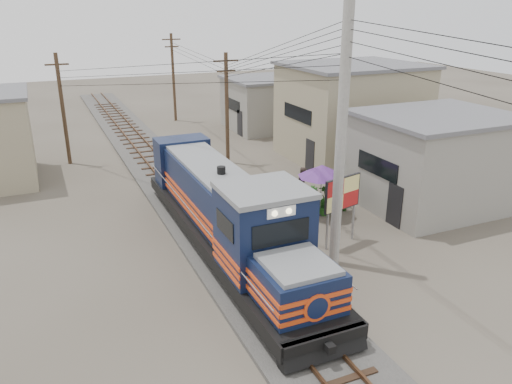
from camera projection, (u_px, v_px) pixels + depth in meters
name	position (u px, v px, depth m)	size (l,w,h in m)	color
ground	(248.00, 275.00, 19.00)	(120.00, 120.00, 0.00)	#473F35
ballast	(178.00, 190.00, 27.55)	(3.60, 70.00, 0.16)	#595651
track	(177.00, 187.00, 27.49)	(1.15, 70.00, 0.12)	#51331E
locomotive	(227.00, 214.00, 20.25)	(2.87, 15.63, 3.87)	black
utility_pole_main	(341.00, 141.00, 18.16)	(0.40, 0.40, 10.00)	#9E9B93
wooden_pole_mid	(227.00, 107.00, 31.43)	(1.60, 0.24, 7.00)	#4C3826
wooden_pole_far	(173.00, 76.00, 43.46)	(1.60, 0.24, 7.50)	#4C3826
wooden_pole_left	(63.00, 107.00, 31.27)	(1.60, 0.24, 7.00)	#4C3826
power_lines	(174.00, 52.00, 23.60)	(9.65, 19.00, 3.30)	black
shophouse_front	(434.00, 160.00, 25.10)	(7.35, 6.30, 4.70)	gray
shophouse_mid	(351.00, 111.00, 32.94)	(8.40, 7.35, 6.20)	gray
shophouse_back	(267.00, 103.00, 41.30)	(6.30, 6.30, 4.20)	gray
billboard	(342.00, 195.00, 20.71)	(1.94, 0.60, 3.05)	#99999E
market_umbrella	(322.00, 171.00, 23.74)	(2.52, 2.52, 2.56)	black
vendor	(302.00, 184.00, 25.90)	(0.68, 0.45, 1.87)	black
plant_nursery	(308.00, 199.00, 25.13)	(3.31, 3.17, 1.13)	#1D4F16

